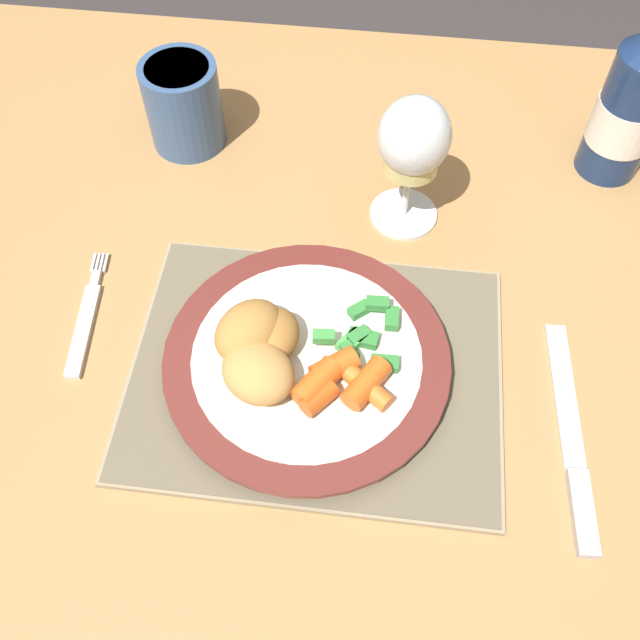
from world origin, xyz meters
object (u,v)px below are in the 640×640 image
Objects in this scene: dinner_plate at (307,361)px; drinking_cup at (183,103)px; wine_glass at (414,143)px; table_knife at (573,452)px; dining_table at (268,363)px; fork at (86,321)px; bottle at (633,103)px.

dinner_plate is 2.61× the size of drinking_cup.
drinking_cup is (-0.24, 0.08, -0.05)m from wine_glass.
table_knife is 1.46× the size of wine_glass.
dining_table is 8.79× the size of wine_glass.
dining_table is 0.19m from fork.
dining_table is 5.12× the size of dinner_plate.
dining_table is at bearing 10.39° from fork.
table_knife is at bearing -20.85° from dining_table.
bottle is (0.06, 0.34, 0.08)m from table_knife.
drinking_cup is at bearing 118.03° from dining_table.
bottle is (0.50, 0.27, 0.08)m from fork.
table_knife is at bearing -12.58° from dinner_plate.
fork is at bearing 170.12° from table_knife.
dinner_plate reaches higher than table_knife.
dinner_plate is at bearing -6.90° from fork.
dining_table is 6.02× the size of table_knife.
drinking_cup is (-0.12, 0.22, 0.14)m from dining_table.
drinking_cup reaches higher than fork.
bottle reaches higher than drinking_cup.
bottle is at bearing 80.29° from table_knife.
bottle is at bearing 45.46° from dinner_plate.
dining_table is at bearing -131.63° from wine_glass.
table_knife is 0.52m from drinking_cup.
bottle reaches higher than wine_glass.
fork is 0.97× the size of wine_glass.
dining_table is 0.27m from wine_glass.
bottle reaches higher than table_knife.
wine_glass is at bearing 122.15° from table_knife.
fork is 0.45m from table_knife.
wine_glass is (0.07, 0.20, 0.08)m from dinner_plate.
dining_table is 9.09× the size of fork.
dinner_plate is 1.72× the size of wine_glass.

